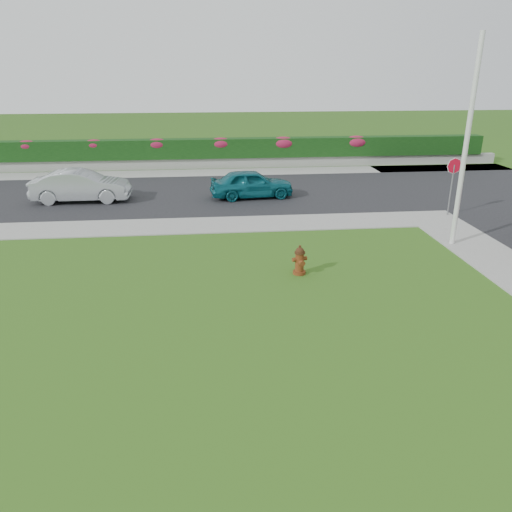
{
  "coord_description": "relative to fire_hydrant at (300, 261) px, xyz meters",
  "views": [
    {
      "loc": [
        -1.83,
        -9.05,
        5.58
      ],
      "look_at": [
        -0.58,
        3.23,
        0.9
      ],
      "focal_mm": 35.0,
      "sensor_mm": 36.0,
      "label": 1
    }
  ],
  "objects": [
    {
      "name": "flower_clump_a",
      "position": [
        -12.53,
        16.47,
        1.05
      ],
      "size": [
        1.2,
        0.77,
        0.6
      ],
      "primitive_type": "ellipsoid",
      "color": "#AA1D33",
      "rests_on": "hedge"
    },
    {
      "name": "flower_clump_c",
      "position": [
        -5.31,
        16.47,
        1.03
      ],
      "size": [
        1.3,
        0.84,
        0.65
      ],
      "primitive_type": "ellipsoid",
      "color": "#AA1D33",
      "rests_on": "hedge"
    },
    {
      "name": "sidewalk_beyond",
      "position": [
        -1.76,
        14.97,
        -0.39
      ],
      "size": [
        34.0,
        2.0,
        0.04
      ],
      "primitive_type": "cube",
      "color": "gray",
      "rests_on": "ground"
    },
    {
      "name": "stop_sign",
      "position": [
        7.03,
        5.35,
        1.3
      ],
      "size": [
        0.63,
        0.1,
        2.32
      ],
      "rotation": [
        0.0,
        0.0,
        -0.27
      ],
      "color": "slate",
      "rests_on": "ground"
    },
    {
      "name": "sedan_silver",
      "position": [
        -8.04,
        9.07,
        0.32
      ],
      "size": [
        4.19,
        1.47,
        1.38
      ],
      "primitive_type": "imported",
      "rotation": [
        0.0,
        0.0,
        1.57
      ],
      "color": "#A0A4A7",
      "rests_on": "street_far"
    },
    {
      "name": "ground",
      "position": [
        -0.76,
        -4.03,
        -0.41
      ],
      "size": [
        120.0,
        120.0,
        0.0
      ],
      "primitive_type": "plane",
      "color": "black",
      "rests_on": "ground"
    },
    {
      "name": "utility_pole",
      "position": [
        5.57,
        2.0,
        2.89
      ],
      "size": [
        0.16,
        0.16,
        6.59
      ],
      "primitive_type": "cylinder",
      "color": "silver",
      "rests_on": "ground"
    },
    {
      "name": "sidewalk_far",
      "position": [
        -6.76,
        4.97,
        -0.39
      ],
      "size": [
        24.0,
        2.0,
        0.04
      ],
      "primitive_type": "cube",
      "color": "gray",
      "rests_on": "ground"
    },
    {
      "name": "flower_clump_b",
      "position": [
        -8.85,
        16.47,
        1.06
      ],
      "size": [
        1.19,
        0.76,
        0.59
      ],
      "primitive_type": "ellipsoid",
      "color": "#AA1D33",
      "rests_on": "hedge"
    },
    {
      "name": "curb_corner",
      "position": [
        6.24,
        4.97,
        -0.39
      ],
      "size": [
        2.0,
        2.0,
        0.04
      ],
      "primitive_type": "cube",
      "color": "gray",
      "rests_on": "ground"
    },
    {
      "name": "retaining_wall",
      "position": [
        -1.76,
        16.47,
        -0.11
      ],
      "size": [
        34.0,
        0.4,
        0.6
      ],
      "primitive_type": "cube",
      "color": "gray",
      "rests_on": "ground"
    },
    {
      "name": "flower_clump_d",
      "position": [
        -1.66,
        16.47,
        1.02
      ],
      "size": [
        1.34,
        0.86,
        0.67
      ],
      "primitive_type": "ellipsoid",
      "color": "#AA1D33",
      "rests_on": "hedge"
    },
    {
      "name": "sedan_teal",
      "position": [
        -0.54,
        9.0,
        0.27
      ],
      "size": [
        3.85,
        1.87,
        1.27
      ],
      "primitive_type": "imported",
      "rotation": [
        0.0,
        0.0,
        1.67
      ],
      "color": "#0D5964",
      "rests_on": "street_far"
    },
    {
      "name": "street_far",
      "position": [
        -5.76,
        9.97,
        -0.39
      ],
      "size": [
        26.0,
        8.0,
        0.04
      ],
      "primitive_type": "cube",
      "color": "black",
      "rests_on": "ground"
    },
    {
      "name": "fire_hydrant",
      "position": [
        0.0,
        0.0,
        0.0
      ],
      "size": [
        0.45,
        0.42,
        0.86
      ],
      "rotation": [
        0.0,
        0.0,
        0.23
      ],
      "color": "#501B0C",
      "rests_on": "ground"
    },
    {
      "name": "hedge",
      "position": [
        -1.76,
        16.57,
        0.74
      ],
      "size": [
        32.0,
        0.9,
        1.1
      ],
      "primitive_type": "cube",
      "color": "black",
      "rests_on": "retaining_wall"
    },
    {
      "name": "flower_clump_f",
      "position": [
        6.43,
        16.47,
        1.0
      ],
      "size": [
        1.47,
        0.95,
        0.74
      ],
      "primitive_type": "ellipsoid",
      "color": "#AA1D33",
      "rests_on": "hedge"
    },
    {
      "name": "flower_clump_e",
      "position": [
        2.03,
        16.47,
        1.0
      ],
      "size": [
        1.47,
        0.94,
        0.73
      ],
      "primitive_type": "ellipsoid",
      "color": "#AA1D33",
      "rests_on": "hedge"
    }
  ]
}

